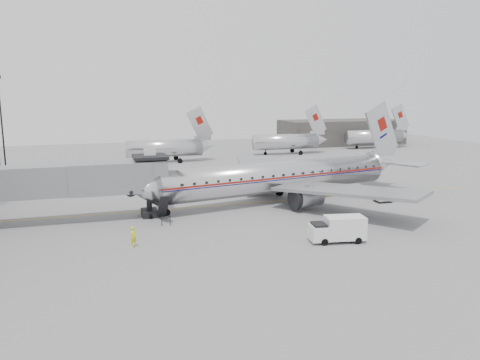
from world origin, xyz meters
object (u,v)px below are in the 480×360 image
object	(u,v)px
baggage_cart_white	(383,195)
ramp_worker	(134,237)
service_van	(338,229)
airliner	(283,176)
baggage_cart_navy	(344,230)

from	to	relation	value
baggage_cart_white	ramp_worker	distance (m)	30.53
service_van	ramp_worker	xyz separation A→B (m)	(-16.92, 3.85, -0.29)
airliner	baggage_cart_navy	size ratio (longest dim) A/B	16.95
baggage_cart_navy	ramp_worker	size ratio (longest dim) A/B	1.23
baggage_cart_navy	ramp_worker	xyz separation A→B (m)	(-17.72, 3.46, 0.03)
ramp_worker	baggage_cart_navy	bearing A→B (deg)	-45.68
baggage_cart_navy	baggage_cart_white	size ratio (longest dim) A/B	1.08
service_van	baggage_cart_navy	xyz separation A→B (m)	(0.80, 0.39, -0.32)
service_van	airliner	bearing A→B (deg)	94.15
airliner	baggage_cart_navy	bearing A→B (deg)	-103.64
airliner	ramp_worker	world-z (taller)	airliner
service_van	baggage_cart_white	distance (m)	17.19
service_van	baggage_cart_navy	bearing A→B (deg)	35.58
airliner	service_van	world-z (taller)	airliner
baggage_cart_navy	baggage_cart_white	distance (m)	16.34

